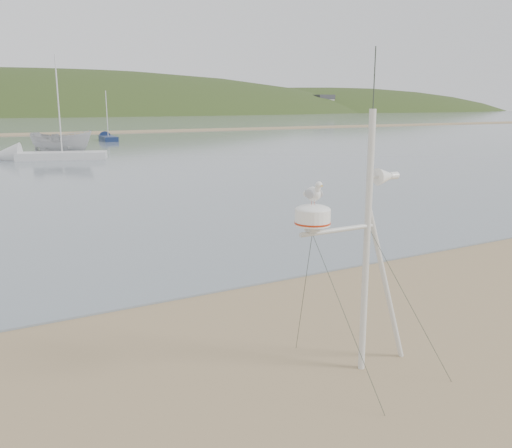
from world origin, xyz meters
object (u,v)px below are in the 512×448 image
sailboat_blue_far (106,138)px  mast_rig (363,299)px  boat_white (60,123)px  sailboat_white_near (29,156)px

sailboat_blue_far → mast_rig: bearing=-100.4°
boat_white → sailboat_white_near: (-2.73, -2.93, -2.16)m
sailboat_blue_far → sailboat_white_near: (-10.10, -18.68, -0.00)m
boat_white → sailboat_white_near: size_ratio=0.60×
mast_rig → boat_white: (2.57, 38.24, 1.35)m
mast_rig → sailboat_white_near: bearing=90.3°
mast_rig → boat_white: bearing=86.2°
boat_white → sailboat_blue_far: sailboat_blue_far is taller
sailboat_white_near → boat_white: bearing=47.1°
boat_white → sailboat_blue_far: 17.53m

